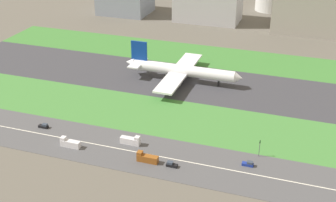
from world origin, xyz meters
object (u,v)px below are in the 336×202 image
Objects in this scene: airliner at (180,70)px; fuel_tank_west at (271,1)px; car_0 at (248,164)px; truck_1 at (70,143)px; car_3 at (171,165)px; fuel_tank_centre at (314,3)px; traffic_light at (260,147)px; truck_0 at (147,158)px; car_4 at (44,126)px; truck_2 at (131,141)px.

fuel_tank_west is at bearing 80.54° from airliner.
truck_1 reaches higher than car_0.
fuel_tank_centre reaches higher than car_3.
fuel_tank_west is at bearing 96.60° from traffic_light.
airliner is at bearing -99.46° from fuel_tank_west.
traffic_light is at bearing -149.48° from car_3.
truck_1 is at bearing 0.00° from car_3.
traffic_light is at bearing -156.07° from truck_0.
car_4 is 0.18× the size of fuel_tank_west.
car_3 is 0.61× the size of traffic_light.
traffic_light is at bearing -166.40° from truck_1.
truck_0 is 44.44m from traffic_light.
truck_1 is 1.91× the size of car_3.
truck_2 is 1.00× the size of truck_1.
truck_0 is (11.28, -78.00, -4.56)m from airliner.
airliner reaches higher than traffic_light.
airliner is at bearing 130.82° from traffic_light.
traffic_light reaches higher than car_0.
fuel_tank_west is at bearing -93.67° from truck_0.
fuel_tank_west reaches higher than truck_1.
truck_1 is 251.03m from fuel_tank_centre.
truck_1 is at bearing -166.40° from traffic_light.
car_4 is (-90.47, 0.00, 0.00)m from car_0.
fuel_tank_west is at bearing -101.69° from truck_1.
truck_2 is 1.17× the size of traffic_light.
fuel_tank_centre is (82.48, 237.00, 6.76)m from truck_1.
fuel_tank_centre reaches higher than truck_2.
truck_2 is at bearing -89.81° from airliner.
airliner reaches higher than fuel_tank_west.
traffic_light is 219.19m from fuel_tank_centre.
truck_2 is 14.91m from truck_0.
airliner is 169.94m from fuel_tank_centre.
truck_1 is at bearing -101.69° from fuel_tank_west.
truck_0 is 1.91× the size of car_3.
fuel_tank_west is (15.20, 237.00, 5.69)m from truck_0.
fuel_tank_west reaches higher than traffic_light.
car_3 is at bearing -149.48° from traffic_light.
airliner is 84.02m from car_0.
car_0 is (48.84, 0.00, -0.75)m from truck_2.
truck_0 is 1.00× the size of truck_1.
fuel_tank_west is at bearing 73.35° from car_4.
truck_2 is at bearing -96.60° from fuel_tank_west.
car_0 is 1.00× the size of car_4.
airliner is at bearing -81.77° from truck_0.
traffic_light is (40.55, 17.99, 2.62)m from truck_0.
car_4 is 1.00× the size of car_3.
fuel_tank_centre reaches higher than truck_0.
airliner reaches higher than truck_2.
fuel_tank_centre is (48.66, 237.00, 6.76)m from truck_0.
truck_1 is at bearing 0.00° from truck_0.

